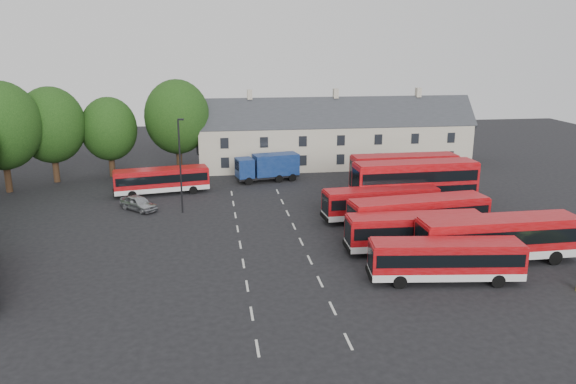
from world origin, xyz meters
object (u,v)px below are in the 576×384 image
object	(u,v)px
bus_row_a	(446,258)
lamppost	(180,163)
bus_dd_south	(415,183)
box_truck	(268,166)
silver_car	(138,203)

from	to	relation	value
bus_row_a	lamppost	world-z (taller)	lamppost
bus_row_a	bus_dd_south	world-z (taller)	bus_dd_south
bus_row_a	bus_dd_south	size ratio (longest dim) A/B	0.88
box_truck	bus_row_a	bearing A→B (deg)	-85.03
bus_row_a	lamppost	bearing A→B (deg)	141.22
lamppost	silver_car	bearing A→B (deg)	162.67
box_truck	bus_dd_south	bearing A→B (deg)	-58.93
bus_row_a	bus_dd_south	bearing A→B (deg)	83.70
silver_car	bus_dd_south	bearing A→B (deg)	-52.79
silver_car	bus_row_a	bearing A→B (deg)	-86.09
bus_dd_south	box_truck	distance (m)	18.78
lamppost	bus_row_a	bearing A→B (deg)	-45.59
bus_dd_south	silver_car	distance (m)	26.79
bus_dd_south	box_truck	size ratio (longest dim) A/B	1.57
box_truck	silver_car	world-z (taller)	box_truck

